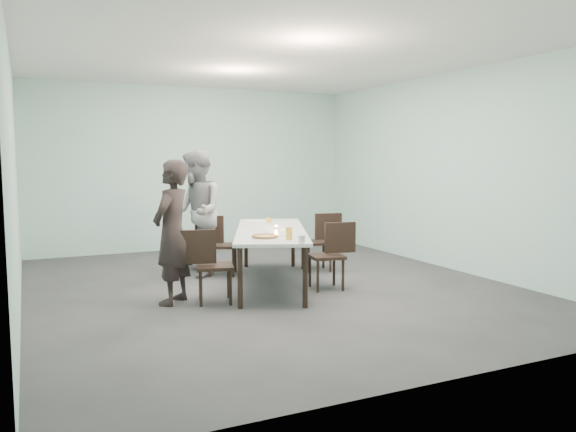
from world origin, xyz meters
name	(u,v)px	position (x,y,z in m)	size (l,w,h in m)	color
ground	(269,286)	(0.00, 0.00, 0.00)	(7.00, 7.00, 0.00)	#333335
room_shell	(269,133)	(0.00, 0.00, 2.03)	(6.02, 7.02, 3.01)	#ADDAD1
table	(271,234)	(0.07, 0.12, 0.69)	(1.82, 2.75, 0.75)	white
chair_near_left	(208,261)	(-0.98, -0.46, 0.50)	(0.65, 0.52, 0.87)	black
chair_far_left	(217,241)	(-0.39, 1.01, 0.50)	(0.65, 0.56, 0.87)	black
chair_near_right	(332,251)	(0.70, -0.45, 0.50)	(0.64, 0.49, 0.87)	black
chair_far_right	(321,238)	(1.14, 0.65, 0.50)	(0.64, 0.49, 0.87)	black
diner_near	(172,232)	(-1.37, -0.31, 0.84)	(0.62, 0.40, 1.69)	black
diner_far	(196,213)	(-0.67, 1.11, 0.91)	(0.89, 0.69, 1.83)	gray
pizza	(265,237)	(-0.32, -0.62, 0.77)	(0.34, 0.34, 0.04)	white
side_plate	(284,235)	(0.01, -0.46, 0.76)	(0.18, 0.18, 0.01)	white
beer_glass	(289,234)	(-0.12, -0.86, 0.82)	(0.08, 0.08, 0.15)	gold
water_tumbler	(302,239)	(-0.10, -1.15, 0.80)	(0.08, 0.08, 0.09)	silver
tealight	(276,228)	(0.14, 0.10, 0.77)	(0.06, 0.06, 0.05)	silver
amber_tumbler	(269,220)	(0.34, 0.81, 0.79)	(0.07, 0.07, 0.08)	gold
menu	(256,221)	(0.25, 1.09, 0.75)	(0.30, 0.22, 0.01)	silver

